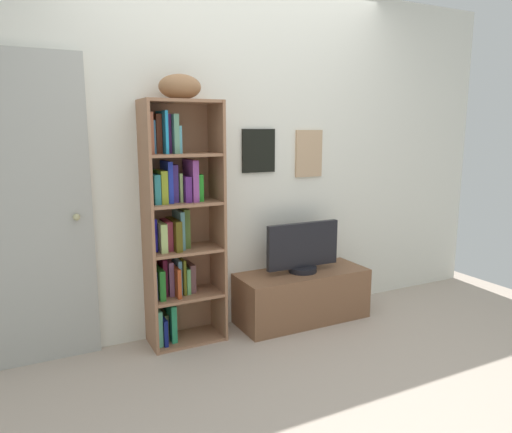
{
  "coord_description": "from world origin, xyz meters",
  "views": [
    {
      "loc": [
        -1.47,
        -2.1,
        1.48
      ],
      "look_at": [
        0.02,
        0.85,
        0.87
      ],
      "focal_mm": 33.21,
      "sensor_mm": 36.0,
      "label": 1
    }
  ],
  "objects_px": {
    "bookshelf": "(175,224)",
    "television": "(303,248)",
    "tv_stand": "(302,296)",
    "football": "(180,87)",
    "door": "(18,214)"
  },
  "relations": [
    {
      "from": "tv_stand",
      "to": "bookshelf",
      "type": "bearing_deg",
      "value": 174.45
    },
    {
      "from": "door",
      "to": "football",
      "type": "bearing_deg",
      "value": -6.96
    },
    {
      "from": "tv_stand",
      "to": "door",
      "type": "relative_size",
      "value": 0.53
    },
    {
      "from": "bookshelf",
      "to": "television",
      "type": "height_order",
      "value": "bookshelf"
    },
    {
      "from": "football",
      "to": "door",
      "type": "xyz_separation_m",
      "value": [
        -1.0,
        0.12,
        -0.78
      ]
    },
    {
      "from": "football",
      "to": "tv_stand",
      "type": "height_order",
      "value": "football"
    },
    {
      "from": "bookshelf",
      "to": "television",
      "type": "xyz_separation_m",
      "value": [
        0.98,
        -0.09,
        -0.26
      ]
    },
    {
      "from": "bookshelf",
      "to": "television",
      "type": "distance_m",
      "value": 1.02
    },
    {
      "from": "door",
      "to": "tv_stand",
      "type": "bearing_deg",
      "value": -5.45
    },
    {
      "from": "football",
      "to": "tv_stand",
      "type": "distance_m",
      "value": 1.82
    },
    {
      "from": "door",
      "to": "television",
      "type": "bearing_deg",
      "value": -5.41
    },
    {
      "from": "football",
      "to": "tv_stand",
      "type": "xyz_separation_m",
      "value": [
        0.93,
        -0.06,
        -1.56
      ]
    },
    {
      "from": "bookshelf",
      "to": "football",
      "type": "bearing_deg",
      "value": -33.6
    },
    {
      "from": "bookshelf",
      "to": "tv_stand",
      "type": "distance_m",
      "value": 1.18
    },
    {
      "from": "football",
      "to": "bookshelf",
      "type": "bearing_deg",
      "value": 146.4
    }
  ]
}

